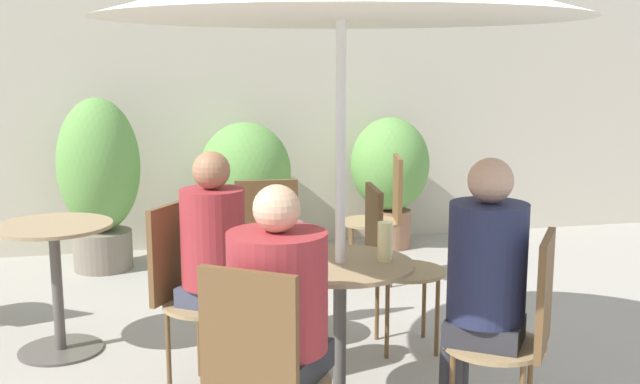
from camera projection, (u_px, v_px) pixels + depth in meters
storefront_wall at (241, 74)px, 6.42m from camera, size 10.00×0.06×3.00m
cafe_table_near at (340, 312)px, 3.38m from camera, size 0.67×0.67×0.74m
cafe_table_far at (56, 267)px, 4.15m from camera, size 0.64×0.64×0.74m
bistro_chair_0 at (189, 281)px, 3.67m from camera, size 0.49×0.49×0.94m
bistro_chair_1 at (261, 367)px, 2.65m from camera, size 0.49×0.49×0.94m
bistro_chair_2 at (520, 324)px, 3.08m from camera, size 0.49×0.49×0.94m
bistro_chair_4 at (268, 247)px, 4.33m from camera, size 0.43×0.44×0.94m
bistro_chair_5 at (390, 254)px, 4.18m from camera, size 0.44×0.43×0.94m
bistro_chair_6 at (384, 208)px, 5.46m from camera, size 0.46×0.44×0.94m
seated_person_0 at (216, 252)px, 3.58m from camera, size 0.39×0.38×1.21m
seated_person_1 at (280, 313)px, 2.77m from camera, size 0.46×0.47×1.19m
seated_person_2 at (483, 277)px, 3.10m from camera, size 0.41×0.40×1.24m
beer_glass_0 at (385, 242)px, 3.35m from camera, size 0.07×0.07×0.18m
beer_glass_1 at (296, 241)px, 3.36m from camera, size 0.07×0.07×0.18m
potted_plant_0 at (99, 177)px, 5.77m from camera, size 0.63×0.63×1.34m
potted_plant_1 at (245, 177)px, 6.19m from camera, size 0.76×0.76×1.12m
potted_plant_2 at (390, 171)px, 6.46m from camera, size 0.68×0.68×1.14m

